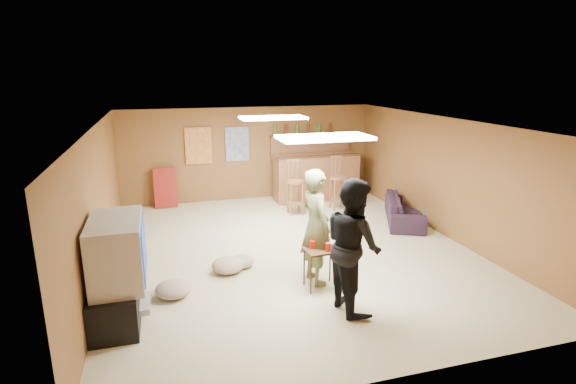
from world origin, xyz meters
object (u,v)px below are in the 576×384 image
object	(u,v)px
sofa	(405,209)
bar_counter	(316,177)
person_black	(353,245)
tray_table	(321,268)
tv_body	(117,251)
person_olive	(316,227)

from	to	relation	value
sofa	bar_counter	bearing A→B (deg)	54.81
person_black	tray_table	xyz separation A→B (m)	(-0.19, 0.63, -0.58)
tv_body	person_olive	xyz separation A→B (m)	(2.65, 0.29, -0.05)
person_black	sofa	world-z (taller)	person_black
person_olive	tray_table	distance (m)	0.60
person_black	person_olive	bearing A→B (deg)	9.16
bar_counter	tray_table	bearing A→B (deg)	-108.76
bar_counter	tray_table	size ratio (longest dim) A/B	3.39
person_black	sofa	distance (m)	3.90
sofa	tray_table	size ratio (longest dim) A/B	2.99
bar_counter	person_olive	bearing A→B (deg)	-109.78
tray_table	tv_body	bearing A→B (deg)	-178.51
tv_body	tray_table	world-z (taller)	tv_body
sofa	tray_table	xyz separation A→B (m)	(-2.69, -2.30, 0.04)
tv_body	sofa	bearing A→B (deg)	23.93
person_black	tray_table	world-z (taller)	person_black
bar_counter	person_olive	distance (m)	4.43
bar_counter	tv_body	bearing A→B (deg)	-133.00
tv_body	person_olive	size ratio (longest dim) A/B	0.65
tv_body	sofa	distance (m)	5.89
person_olive	sofa	world-z (taller)	person_olive
tv_body	person_black	distance (m)	2.91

